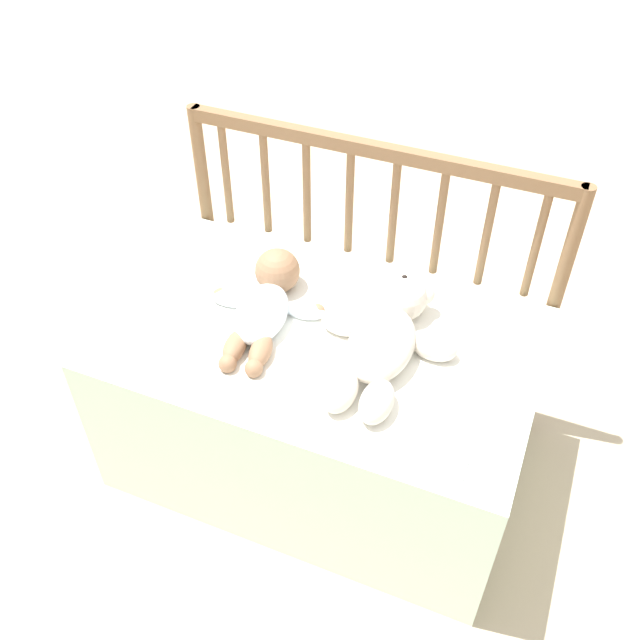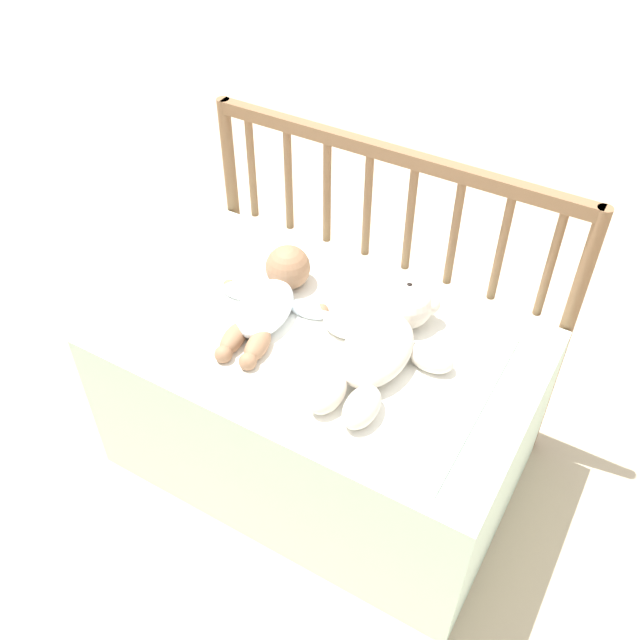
{
  "view_description": "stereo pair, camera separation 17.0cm",
  "coord_description": "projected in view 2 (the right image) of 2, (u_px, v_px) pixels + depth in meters",
  "views": [
    {
      "loc": [
        0.47,
        -1.15,
        1.71
      ],
      "look_at": [
        0.0,
        -0.01,
        0.55
      ],
      "focal_mm": 40.0,
      "sensor_mm": 36.0,
      "label": 1
    },
    {
      "loc": [
        0.62,
        -1.07,
        1.71
      ],
      "look_at": [
        0.0,
        -0.01,
        0.55
      ],
      "focal_mm": 40.0,
      "sensor_mm": 36.0,
      "label": 2
    }
  ],
  "objects": [
    {
      "name": "baby",
      "position": [
        271.0,
        299.0,
        1.78
      ],
      "size": [
        0.3,
        0.39,
        0.12
      ],
      "color": "white",
      "rests_on": "crib_mattress"
    },
    {
      "name": "teddy_bear",
      "position": [
        383.0,
        342.0,
        1.66
      ],
      "size": [
        0.34,
        0.45,
        0.13
      ],
      "color": "silver",
      "rests_on": "crib_mattress"
    },
    {
      "name": "crib_mattress",
      "position": [
        321.0,
        401.0,
        1.91
      ],
      "size": [
        1.05,
        0.65,
        0.49
      ],
      "color": "silver",
      "rests_on": "ground_plane"
    },
    {
      "name": "crib_rail",
      "position": [
        387.0,
        233.0,
        1.9
      ],
      "size": [
        1.05,
        0.04,
        0.84
      ],
      "color": "brown",
      "rests_on": "ground_plane"
    },
    {
      "name": "blanket",
      "position": [
        323.0,
        343.0,
        1.72
      ],
      "size": [
        0.82,
        0.53,
        0.01
      ],
      "color": "white",
      "rests_on": "crib_mattress"
    },
    {
      "name": "ground_plane",
      "position": [
        321.0,
        455.0,
        2.08
      ],
      "size": [
        12.0,
        12.0,
        0.0
      ],
      "primitive_type": "plane",
      "color": "#C6B293"
    }
  ]
}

